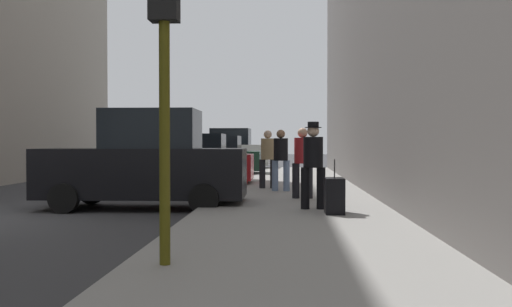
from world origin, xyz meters
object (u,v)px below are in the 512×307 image
object	(u,v)px
parked_red_hatchback	(191,162)
parked_dark_green_sedan	(215,157)
pedestrian_in_tan_coat	(268,156)
duffel_bag	(329,185)
fire_hydrant	(244,173)
pedestrian_with_fedora	(313,161)
parked_white_van	(228,151)
pedestrian_in_red_jacket	(303,159)
pedestrian_in_jeans	(281,157)
traffic_light	(164,30)
parked_black_suv	(146,163)
rolling_suitcase	(334,196)

from	to	relation	value
parked_red_hatchback	parked_dark_green_sedan	distance (m)	6.27
pedestrian_in_tan_coat	duffel_bag	bearing A→B (deg)	-13.01
fire_hydrant	pedestrian_with_fedora	size ratio (longest dim) A/B	0.40
parked_white_van	pedestrian_in_tan_coat	size ratio (longest dim) A/B	2.73
parked_white_van	pedestrian_in_red_jacket	size ratio (longest dim) A/B	2.73
pedestrian_in_jeans	parked_dark_green_sedan	bearing A→B (deg)	108.16
traffic_light	parked_white_van	bearing A→B (deg)	94.34
parked_black_suv	pedestrian_in_red_jacket	bearing A→B (deg)	16.69
pedestrian_in_jeans	rolling_suitcase	size ratio (longest dim) A/B	1.64
parked_white_van	pedestrian_with_fedora	xyz separation A→B (m)	(3.74, -19.09, 0.10)
pedestrian_with_fedora	pedestrian_in_red_jacket	world-z (taller)	pedestrian_with_fedora
parked_dark_green_sedan	fire_hydrant	size ratio (longest dim) A/B	6.04
parked_white_van	pedestrian_in_jeans	size ratio (longest dim) A/B	2.73
fire_hydrant	rolling_suitcase	distance (m)	8.14
pedestrian_in_jeans	rolling_suitcase	world-z (taller)	pedestrian_in_jeans
fire_hydrant	pedestrian_in_red_jacket	bearing A→B (deg)	-69.97
parked_black_suv	fire_hydrant	bearing A→B (deg)	73.15
pedestrian_in_red_jacket	duffel_bag	size ratio (longest dim) A/B	3.89
pedestrian_with_fedora	pedestrian_in_jeans	size ratio (longest dim) A/B	1.04
traffic_light	pedestrian_in_red_jacket	distance (m)	7.94
pedestrian_with_fedora	pedestrian_in_jeans	bearing A→B (deg)	99.40
parked_red_hatchback	pedestrian_in_jeans	size ratio (longest dim) A/B	2.46
traffic_light	fire_hydrant	bearing A→B (deg)	90.23
parked_black_suv	fire_hydrant	size ratio (longest dim) A/B	6.58
parked_red_hatchback	fire_hydrant	bearing A→B (deg)	-4.64
fire_hydrant	pedestrian_in_jeans	bearing A→B (deg)	-66.56
parked_black_suv	pedestrian_in_tan_coat	bearing A→B (deg)	56.98
pedestrian_with_fedora	pedestrian_in_tan_coat	xyz separation A→B (m)	(-1.10, 5.20, -0.03)
pedestrian_with_fedora	pedestrian_in_red_jacket	xyz separation A→B (m)	(-0.16, 2.22, -0.03)
pedestrian_with_fedora	pedestrian_in_jeans	world-z (taller)	pedestrian_with_fedora
parked_white_van	pedestrian_in_jeans	xyz separation A→B (m)	(3.03, -14.82, 0.07)
parked_black_suv	parked_red_hatchback	xyz separation A→B (m)	(0.00, 6.10, -0.18)
parked_black_suv	traffic_light	xyz separation A→B (m)	(1.85, -6.50, 1.73)
parked_red_hatchback	pedestrian_in_jeans	bearing A→B (deg)	-44.51
parked_red_hatchback	fire_hydrant	xyz separation A→B (m)	(1.80, -0.15, -0.35)
parked_black_suv	parked_white_van	distance (m)	17.95
parked_white_van	duffel_bag	size ratio (longest dim) A/B	10.60
pedestrian_in_tan_coat	rolling_suitcase	bearing A→B (deg)	-75.97
parked_red_hatchback	parked_white_van	size ratio (longest dim) A/B	0.90
parked_dark_green_sedan	rolling_suitcase	bearing A→B (deg)	-73.87
parked_red_hatchback	pedestrian_in_tan_coat	world-z (taller)	pedestrian_in_tan_coat
parked_black_suv	pedestrian_in_tan_coat	size ratio (longest dim) A/B	2.71
parked_black_suv	parked_red_hatchback	world-z (taller)	parked_black_suv
pedestrian_in_red_jacket	pedestrian_in_tan_coat	bearing A→B (deg)	107.60
parked_red_hatchback	parked_white_van	bearing A→B (deg)	90.00
pedestrian_in_jeans	pedestrian_in_tan_coat	bearing A→B (deg)	112.92
rolling_suitcase	pedestrian_in_jeans	bearing A→B (deg)	102.26
parked_black_suv	traffic_light	world-z (taller)	traffic_light
parked_red_hatchback	rolling_suitcase	bearing A→B (deg)	-62.66
parked_black_suv	pedestrian_in_tan_coat	distance (m)	4.84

